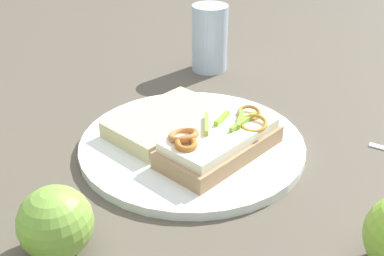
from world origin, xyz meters
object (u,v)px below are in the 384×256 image
at_px(plate, 192,144).
at_px(bread_slice_side, 167,121).
at_px(apple_1, 55,223).
at_px(sandwich, 220,142).
at_px(drinking_glass, 210,38).

bearing_deg(plate, bread_slice_side, -23.80).
xyz_separation_m(plate, apple_1, (0.06, 0.23, 0.03)).
distance_m(sandwich, apple_1, 0.24).
bearing_deg(bread_slice_side, apple_1, 20.19).
xyz_separation_m(sandwich, bread_slice_side, (0.09, -0.04, -0.01)).
xyz_separation_m(sandwich, drinking_glass, (0.11, -0.30, 0.03)).
bearing_deg(sandwich, bread_slice_side, -90.22).
height_order(bread_slice_side, drinking_glass, drinking_glass).
distance_m(bread_slice_side, apple_1, 0.25).
relative_size(sandwich, apple_1, 2.46).
xyz_separation_m(bread_slice_side, drinking_glass, (0.02, -0.26, 0.04)).
bearing_deg(bread_slice_side, drinking_glass, -152.17).
bearing_deg(drinking_glass, plate, 102.64).
relative_size(sandwich, drinking_glass, 1.55).
bearing_deg(apple_1, plate, -104.96).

